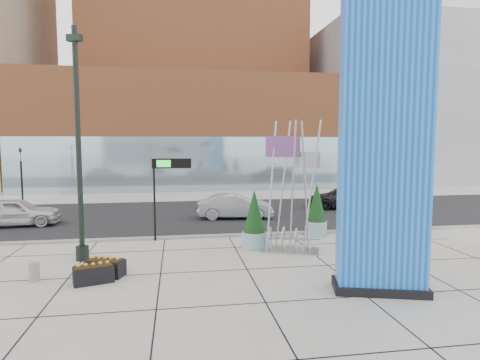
{
  "coord_description": "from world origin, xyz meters",
  "views": [
    {
      "loc": [
        -1.41,
        -14.58,
        4.46
      ],
      "look_at": [
        1.23,
        2.0,
        2.89
      ],
      "focal_mm": 30.0,
      "sensor_mm": 36.0,
      "label": 1
    }
  ],
  "objects": [
    {
      "name": "curb_edge",
      "position": [
        0.0,
        4.0,
        0.06
      ],
      "size": [
        80.0,
        0.3,
        0.12
      ],
      "primitive_type": "cube",
      "color": "gray",
      "rests_on": "ground"
    },
    {
      "name": "public_art_sculpture",
      "position": [
        3.18,
        1.12,
        1.41
      ],
      "size": [
        2.64,
        1.96,
        5.38
      ],
      "rotation": [
        0.0,
        0.0,
        -0.37
      ],
      "color": "#ACAFB1",
      "rests_on": "ground"
    },
    {
      "name": "tower_glass_front",
      "position": [
        1.0,
        22.2,
        2.5
      ],
      "size": [
        34.0,
        0.6,
        5.0
      ],
      "primitive_type": "cube",
      "color": "#8CA5B2",
      "rests_on": "ground"
    },
    {
      "name": "street_asphalt",
      "position": [
        0.0,
        10.0,
        0.01
      ],
      "size": [
        80.0,
        12.0,
        0.02
      ],
      "primitive_type": "cube",
      "color": "black",
      "rests_on": "ground"
    },
    {
      "name": "box_planter_south",
      "position": [
        -4.08,
        -1.56,
        0.31
      ],
      "size": [
        1.35,
        0.95,
        0.67
      ],
      "rotation": [
        0.0,
        0.0,
        0.3
      ],
      "color": "black",
      "rests_on": "ground"
    },
    {
      "name": "building_pale_office",
      "position": [
        36.0,
        48.0,
        27.5
      ],
      "size": [
        16.0,
        16.0,
        55.0
      ],
      "primitive_type": "cube",
      "color": "#B2B7BC",
      "rests_on": "ground"
    },
    {
      "name": "box_planter_north",
      "position": [
        -3.81,
        -0.95,
        0.31
      ],
      "size": [
        1.36,
        1.0,
        0.68
      ],
      "rotation": [
        0.0,
        0.0,
        -0.35
      ],
      "color": "black",
      "rests_on": "ground"
    },
    {
      "name": "car_dark_east",
      "position": [
        9.96,
        10.99,
        0.76
      ],
      "size": [
        5.47,
        2.7,
        1.53
      ],
      "primitive_type": "imported",
      "rotation": [
        0.0,
        0.0,
        -1.68
      ],
      "color": "black",
      "rests_on": "ground"
    },
    {
      "name": "blue_pylon",
      "position": [
        4.58,
        -3.67,
        4.36
      ],
      "size": [
        2.94,
        1.89,
        9.03
      ],
      "rotation": [
        0.0,
        0.0,
        -0.27
      ],
      "color": "blue",
      "rests_on": "ground"
    },
    {
      "name": "overhead_street_sign",
      "position": [
        -1.78,
        3.8,
        3.22
      ],
      "size": [
        1.76,
        0.2,
        3.75
      ],
      "rotation": [
        0.0,
        0.0,
        -0.01
      ],
      "color": "black",
      "rests_on": "ground"
    },
    {
      "name": "car_white_west",
      "position": [
        -9.97,
        8.2,
        0.76
      ],
      "size": [
        4.6,
        2.16,
        1.52
      ],
      "primitive_type": "imported",
      "rotation": [
        0.0,
        0.0,
        1.65
      ],
      "color": "silver",
      "rests_on": "ground"
    },
    {
      "name": "building_grey_parking",
      "position": [
        26.0,
        32.0,
        9.0
      ],
      "size": [
        20.0,
        18.0,
        18.0
      ],
      "primitive_type": "cube",
      "color": "slate",
      "rests_on": "ground"
    },
    {
      "name": "tower_podium",
      "position": [
        1.0,
        27.0,
        5.5
      ],
      "size": [
        34.0,
        10.0,
        11.0
      ],
      "primitive_type": "cube",
      "color": "#98512C",
      "rests_on": "ground"
    },
    {
      "name": "concrete_bollard",
      "position": [
        -6.0,
        -1.11,
        0.32
      ],
      "size": [
        0.33,
        0.33,
        0.64
      ],
      "primitive_type": "cylinder",
      "color": "gray",
      "rests_on": "ground"
    },
    {
      "name": "round_planter_west",
      "position": [
        1.8,
        1.8,
        1.19
      ],
      "size": [
        1.01,
        1.01,
        2.52
      ],
      "color": "#86B0B4",
      "rests_on": "ground"
    },
    {
      "name": "round_planter_east",
      "position": [
        7.0,
        1.8,
        1.22
      ],
      "size": [
        1.03,
        1.03,
        2.58
      ],
      "color": "#86B0B4",
      "rests_on": "ground"
    },
    {
      "name": "ground",
      "position": [
        0.0,
        0.0,
        0.0
      ],
      "size": [
        160.0,
        160.0,
        0.0
      ],
      "primitive_type": "plane",
      "color": "#9E9991",
      "rests_on": "ground"
    },
    {
      "name": "round_planter_mid",
      "position": [
        5.2,
        3.6,
        1.2
      ],
      "size": [
        1.02,
        1.02,
        2.54
      ],
      "color": "#86B0B4",
      "rests_on": "ground"
    },
    {
      "name": "traffic_signal",
      "position": [
        -12.0,
        15.0,
        2.3
      ],
      "size": [
        0.15,
        0.18,
        4.1
      ],
      "color": "black",
      "rests_on": "ground"
    },
    {
      "name": "car_silver_mid",
      "position": [
        1.97,
        8.5,
        0.72
      ],
      "size": [
        4.54,
        2.07,
        1.44
      ],
      "primitive_type": "imported",
      "rotation": [
        0.0,
        0.0,
        1.44
      ],
      "color": "#9D9EA4",
      "rests_on": "ground"
    },
    {
      "name": "lamp_post",
      "position": [
        -5.0,
        1.1,
        3.55
      ],
      "size": [
        0.59,
        0.48,
        8.68
      ],
      "rotation": [
        0.0,
        0.0,
        -0.28
      ],
      "color": "black",
      "rests_on": "ground"
    }
  ]
}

